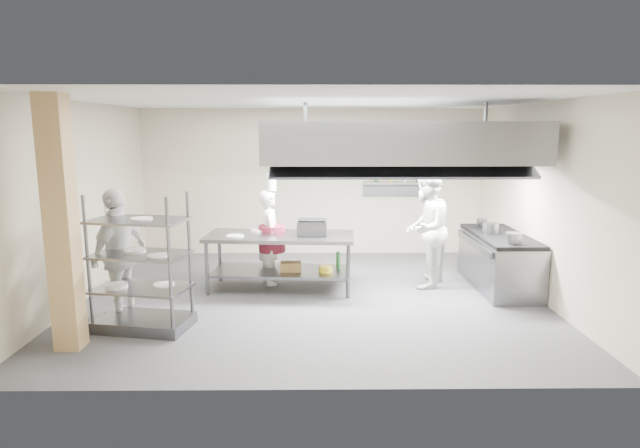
{
  "coord_description": "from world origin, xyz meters",
  "views": [
    {
      "loc": [
        0.04,
        -8.02,
        2.61
      ],
      "look_at": [
        0.13,
        0.2,
        1.13
      ],
      "focal_mm": 30.0,
      "sensor_mm": 36.0,
      "label": 1
    }
  ],
  "objects_px": {
    "chef_line": "(426,229)",
    "chef_plating": "(119,254)",
    "island": "(280,262)",
    "chef_head": "(270,237)",
    "stockpot": "(491,228)",
    "cooking_range": "(499,263)",
    "pass_rack": "(140,262)",
    "griddle": "(312,228)"
  },
  "relations": [
    {
      "from": "chef_line",
      "to": "chef_plating",
      "type": "distance_m",
      "value": 4.74
    },
    {
      "from": "island",
      "to": "chef_head",
      "type": "height_order",
      "value": "chef_head"
    },
    {
      "from": "stockpot",
      "to": "cooking_range",
      "type": "bearing_deg",
      "value": -13.37
    },
    {
      "from": "island",
      "to": "pass_rack",
      "type": "relative_size",
      "value": 1.32
    },
    {
      "from": "griddle",
      "to": "chef_plating",
      "type": "bearing_deg",
      "value": -152.3
    },
    {
      "from": "pass_rack",
      "to": "chef_plating",
      "type": "relative_size",
      "value": 0.99
    },
    {
      "from": "pass_rack",
      "to": "chef_line",
      "type": "distance_m",
      "value": 4.5
    },
    {
      "from": "pass_rack",
      "to": "cooking_range",
      "type": "xyz_separation_m",
      "value": [
        5.3,
        1.78,
        -0.48
      ]
    },
    {
      "from": "pass_rack",
      "to": "chef_head",
      "type": "xyz_separation_m",
      "value": [
        1.51,
        2.07,
        -0.1
      ]
    },
    {
      "from": "pass_rack",
      "to": "griddle",
      "type": "distance_m",
      "value": 2.8
    },
    {
      "from": "chef_head",
      "to": "stockpot",
      "type": "height_order",
      "value": "chef_head"
    },
    {
      "from": "pass_rack",
      "to": "stockpot",
      "type": "relative_size",
      "value": 7.05
    },
    {
      "from": "chef_line",
      "to": "griddle",
      "type": "bearing_deg",
      "value": -60.3
    },
    {
      "from": "chef_head",
      "to": "stockpot",
      "type": "distance_m",
      "value": 3.65
    },
    {
      "from": "chef_head",
      "to": "griddle",
      "type": "height_order",
      "value": "chef_head"
    },
    {
      "from": "pass_rack",
      "to": "chef_line",
      "type": "height_order",
      "value": "chef_line"
    },
    {
      "from": "chef_head",
      "to": "chef_plating",
      "type": "xyz_separation_m",
      "value": [
        -1.93,
        -1.66,
        0.11
      ]
    },
    {
      "from": "chef_line",
      "to": "chef_plating",
      "type": "height_order",
      "value": "chef_line"
    },
    {
      "from": "island",
      "to": "stockpot",
      "type": "bearing_deg",
      "value": 5.39
    },
    {
      "from": "cooking_range",
      "to": "chef_head",
      "type": "bearing_deg",
      "value": 175.67
    },
    {
      "from": "chef_line",
      "to": "griddle",
      "type": "height_order",
      "value": "chef_line"
    },
    {
      "from": "pass_rack",
      "to": "chef_plating",
      "type": "bearing_deg",
      "value": 146.25
    },
    {
      "from": "cooking_range",
      "to": "griddle",
      "type": "distance_m",
      "value": 3.14
    },
    {
      "from": "island",
      "to": "chef_head",
      "type": "bearing_deg",
      "value": 124.15
    },
    {
      "from": "island",
      "to": "griddle",
      "type": "relative_size",
      "value": 5.06
    },
    {
      "from": "griddle",
      "to": "stockpot",
      "type": "bearing_deg",
      "value": 3.91
    },
    {
      "from": "griddle",
      "to": "chef_line",
      "type": "bearing_deg",
      "value": 6.77
    },
    {
      "from": "island",
      "to": "cooking_range",
      "type": "xyz_separation_m",
      "value": [
        3.6,
        0.04,
        -0.04
      ]
    },
    {
      "from": "chef_head",
      "to": "chef_line",
      "type": "height_order",
      "value": "chef_line"
    },
    {
      "from": "cooking_range",
      "to": "griddle",
      "type": "height_order",
      "value": "griddle"
    },
    {
      "from": "chef_line",
      "to": "griddle",
      "type": "relative_size",
      "value": 4.14
    },
    {
      "from": "chef_head",
      "to": "stockpot",
      "type": "bearing_deg",
      "value": -103.36
    },
    {
      "from": "chef_plating",
      "to": "chef_line",
      "type": "bearing_deg",
      "value": 125.31
    },
    {
      "from": "island",
      "to": "stockpot",
      "type": "height_order",
      "value": "stockpot"
    },
    {
      "from": "pass_rack",
      "to": "chef_head",
      "type": "relative_size",
      "value": 1.12
    },
    {
      "from": "island",
      "to": "griddle",
      "type": "height_order",
      "value": "griddle"
    },
    {
      "from": "chef_head",
      "to": "chef_line",
      "type": "distance_m",
      "value": 2.59
    },
    {
      "from": "pass_rack",
      "to": "chef_line",
      "type": "bearing_deg",
      "value": 35.18
    },
    {
      "from": "island",
      "to": "chef_plating",
      "type": "relative_size",
      "value": 1.31
    },
    {
      "from": "chef_head",
      "to": "griddle",
      "type": "distance_m",
      "value": 0.83
    },
    {
      "from": "pass_rack",
      "to": "griddle",
      "type": "relative_size",
      "value": 3.82
    },
    {
      "from": "chef_head",
      "to": "griddle",
      "type": "bearing_deg",
      "value": -126.76
    }
  ]
}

